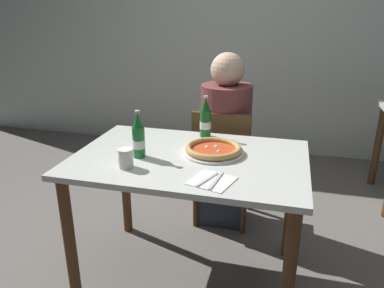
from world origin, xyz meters
TOP-DOWN VIEW (x-y plane):
  - ground_plane at (0.00, 0.00)m, footprint 8.00×8.00m
  - back_wall_tiled at (0.00, 2.20)m, footprint 7.00×0.10m
  - dining_table_main at (0.00, 0.00)m, footprint 1.20×0.80m
  - chair_behind_table at (0.08, 0.61)m, footprint 0.41×0.41m
  - diner_seated at (0.08, 0.66)m, footprint 0.34×0.34m
  - pizza_margherita_near at (0.11, 0.07)m, footprint 0.33×0.33m
  - beer_bottle_left at (-0.25, -0.07)m, footprint 0.07×0.07m
  - beer_bottle_center at (0.01, 0.33)m, footprint 0.07×0.07m
  - napkin_with_cutlery at (0.17, -0.26)m, footprint 0.22×0.22m
  - paper_cup at (-0.26, -0.21)m, footprint 0.07×0.07m

SIDE VIEW (x-z plane):
  - ground_plane at x=0.00m, z-range 0.00..0.00m
  - chair_behind_table at x=0.08m, z-range 0.06..0.91m
  - diner_seated at x=0.08m, z-range -0.02..1.19m
  - dining_table_main at x=0.00m, z-range 0.26..1.01m
  - napkin_with_cutlery at x=0.17m, z-range 0.75..0.76m
  - pizza_margherita_near at x=0.11m, z-range 0.75..0.79m
  - paper_cup at x=-0.26m, z-range 0.75..0.84m
  - beer_bottle_left at x=-0.25m, z-range 0.73..0.98m
  - beer_bottle_center at x=0.01m, z-range 0.73..0.98m
  - back_wall_tiled at x=0.00m, z-range 0.00..2.60m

